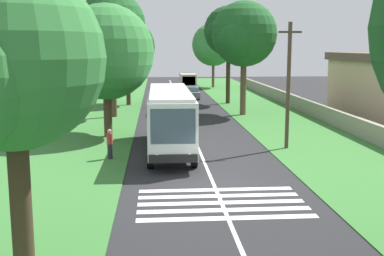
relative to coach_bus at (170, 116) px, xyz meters
The scene contains 20 objects.
ground 8.21m from the coach_bus, 166.88° to the right, with size 160.00×160.00×0.00m, color #262628.
grass_verge_left 9.92m from the coach_bus, 41.33° to the left, with size 120.00×8.00×0.04m, color #387533.
grass_verge_right 12.55m from the coach_bus, 53.95° to the right, with size 120.00×8.00×0.04m, color #387533.
centre_line 7.80m from the coach_bus, 13.89° to the right, with size 110.00×0.16×0.01m, color silver.
coach_bus is the anchor object (origin of this frame).
zebra_crossing 10.25m from the coach_bus, 169.66° to the right, with size 4.05×6.80×0.01m.
trailing_car_0 16.24m from the coach_bus, ahead, with size 4.30×1.78×1.43m.
trailing_car_1 22.32m from the coach_bus, ahead, with size 4.30×1.78×1.43m.
trailing_car_2 30.35m from the coach_bus, ahead, with size 4.30×1.78×1.43m.
trailing_minibus_0 39.76m from the coach_bus, ahead, with size 6.00×2.14×2.53m.
roadside_tree_left_0 16.45m from the coach_bus, 162.72° to the left, with size 6.36×5.08×8.42m.
roadside_tree_left_1 7.69m from the coach_bus, 39.26° to the left, with size 7.49×6.57×9.15m.
roadside_tree_left_2 16.85m from the coach_bus, 17.16° to the left, with size 6.98×5.84×11.05m.
roadside_tree_left_3 24.56m from the coach_bus, ahead, with size 6.97×5.83×9.14m.
roadside_tree_right_0 26.11m from the coach_bus, 15.97° to the right, with size 6.80×5.41×10.62m.
roadside_tree_right_2 17.87m from the coach_bus, 24.51° to the right, with size 7.12×5.93×10.32m.
roadside_tree_right_3 46.78m from the coach_bus, ahead, with size 7.43×6.55×9.80m.
utility_pole 7.50m from the coach_bus, 87.56° to the right, with size 0.24×1.40×7.69m.
roadside_wall 18.23m from the coach_bus, 47.50° to the right, with size 70.00×0.40×1.29m, color gray.
pedestrian 4.07m from the coach_bus, 117.96° to the left, with size 0.34×0.34×1.69m.
Camera 1 is at (-20.82, 2.60, 6.27)m, focal length 45.13 mm.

